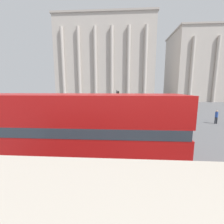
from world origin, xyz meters
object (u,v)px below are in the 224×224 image
pedestrian_yellow (134,102)px  car_white (100,115)px  pedestrian_olive (74,109)px  traffic_light_mid (117,101)px  double_decker_bus (73,130)px  plaza_building_right (223,67)px  car_black (90,105)px  pedestrian_blue (216,116)px  plaza_building_left (106,62)px  traffic_light_near (103,115)px

pedestrian_yellow → car_white: bearing=-161.0°
pedestrian_olive → traffic_light_mid: bearing=-129.1°
double_decker_bus → pedestrian_olive: 17.00m
plaza_building_right → car_black: (-41.03, -25.25, -10.71)m
plaza_building_right → pedestrian_yellow: plaza_building_right is taller
pedestrian_blue → pedestrian_olive: 19.62m
double_decker_bus → plaza_building_left: (-2.51, 40.41, 9.88)m
plaza_building_left → traffic_light_near: plaza_building_left is taller
plaza_building_left → traffic_light_mid: (4.38, -28.22, -9.52)m
traffic_light_mid → pedestrian_blue: 12.10m
plaza_building_right → traffic_light_near: 57.45m
pedestrian_yellow → pedestrian_blue: 19.71m
traffic_light_mid → pedestrian_yellow: (3.47, 16.94, -1.61)m
traffic_light_mid → pedestrian_olive: size_ratio=2.33×
pedestrian_yellow → pedestrian_blue: pedestrian_yellow is taller
double_decker_bus → pedestrian_yellow: size_ratio=6.26×
traffic_light_mid → car_black: bearing=117.9°
traffic_light_near → pedestrian_yellow: traffic_light_near is taller
double_decker_bus → pedestrian_yellow: 29.65m
traffic_light_near → pedestrian_olive: bearing=118.4°
pedestrian_yellow → double_decker_bus: bearing=-151.6°
car_white → car_black: (-3.44, 10.42, 0.00)m
car_black → pedestrian_yellow: pedestrian_yellow is taller
pedestrian_olive → plaza_building_right: bearing=-62.5°
double_decker_bus → traffic_light_near: bearing=82.9°
double_decker_bus → traffic_light_mid: bearing=85.0°
plaza_building_right → traffic_light_near: (-36.14, -43.69, -9.27)m
double_decker_bus → traffic_light_near: (0.92, 4.82, -0.10)m
pedestrian_yellow → pedestrian_blue: (8.49, -17.79, -0.02)m
traffic_light_mid → car_white: bearing=165.0°
car_black → pedestrian_blue: size_ratio=2.53×
pedestrian_yellow → car_black: bearing=161.0°
double_decker_bus → traffic_light_mid: double_decker_bus is taller
plaza_building_left → pedestrian_blue: size_ratio=17.07×
double_decker_bus → car_white: size_ratio=2.53×
plaza_building_right → car_black: plaza_building_right is taller
plaza_building_left → pedestrian_blue: bearing=-60.7°
plaza_building_left → traffic_light_mid: 30.10m
plaza_building_left → car_white: 29.90m
traffic_light_near → pedestrian_yellow: size_ratio=1.90×
pedestrian_olive → pedestrian_yellow: bearing=-49.0°
double_decker_bus → pedestrian_blue: (13.83, 11.35, -1.28)m
car_white → double_decker_bus: bearing=-41.3°
pedestrian_blue → car_white: bearing=-52.8°
car_white → pedestrian_yellow: bearing=116.5°
car_white → pedestrian_yellow: (5.88, 16.29, 0.28)m
traffic_light_near → pedestrian_olive: size_ratio=1.90×
plaza_building_left → pedestrian_blue: (16.34, -29.07, -11.15)m
plaza_building_right → pedestrian_yellow: size_ratio=20.73×
double_decker_bus → pedestrian_blue: 17.94m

